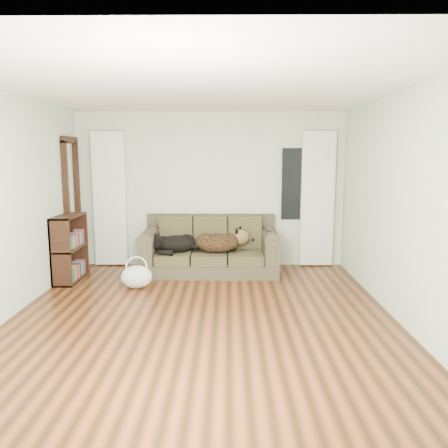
{
  "coord_description": "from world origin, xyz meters",
  "views": [
    {
      "loc": [
        0.31,
        -4.89,
        1.89
      ],
      "look_at": [
        0.24,
        1.6,
        0.86
      ],
      "focal_mm": 35.0,
      "sensor_mm": 36.0,
      "label": 1
    }
  ],
  "objects_px": {
    "dog_black_lab": "(174,244)",
    "bookshelf": "(70,248)",
    "sofa": "(210,245)",
    "dog_shepherd": "(220,243)",
    "tote_bag": "(137,277)"
  },
  "relations": [
    {
      "from": "dog_shepherd",
      "to": "bookshelf",
      "type": "bearing_deg",
      "value": 16.08
    },
    {
      "from": "dog_black_lab",
      "to": "sofa",
      "type": "bearing_deg",
      "value": -3.7
    },
    {
      "from": "bookshelf",
      "to": "sofa",
      "type": "bearing_deg",
      "value": 6.79
    },
    {
      "from": "tote_bag",
      "to": "bookshelf",
      "type": "distance_m",
      "value": 1.2
    },
    {
      "from": "dog_black_lab",
      "to": "bookshelf",
      "type": "distance_m",
      "value": 1.58
    },
    {
      "from": "sofa",
      "to": "tote_bag",
      "type": "relative_size",
      "value": 4.77
    },
    {
      "from": "dog_black_lab",
      "to": "tote_bag",
      "type": "height_order",
      "value": "dog_black_lab"
    },
    {
      "from": "dog_black_lab",
      "to": "dog_shepherd",
      "type": "distance_m",
      "value": 0.73
    },
    {
      "from": "dog_black_lab",
      "to": "dog_shepherd",
      "type": "height_order",
      "value": "dog_shepherd"
    },
    {
      "from": "sofa",
      "to": "tote_bag",
      "type": "xyz_separation_m",
      "value": [
        -1.01,
        -0.84,
        -0.29
      ]
    },
    {
      "from": "sofa",
      "to": "dog_shepherd",
      "type": "height_order",
      "value": "sofa"
    },
    {
      "from": "dog_black_lab",
      "to": "tote_bag",
      "type": "distance_m",
      "value": 0.97
    },
    {
      "from": "dog_shepherd",
      "to": "bookshelf",
      "type": "distance_m",
      "value": 2.29
    },
    {
      "from": "tote_bag",
      "to": "bookshelf",
      "type": "height_order",
      "value": "bookshelf"
    },
    {
      "from": "dog_shepherd",
      "to": "tote_bag",
      "type": "height_order",
      "value": "dog_shepherd"
    }
  ]
}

